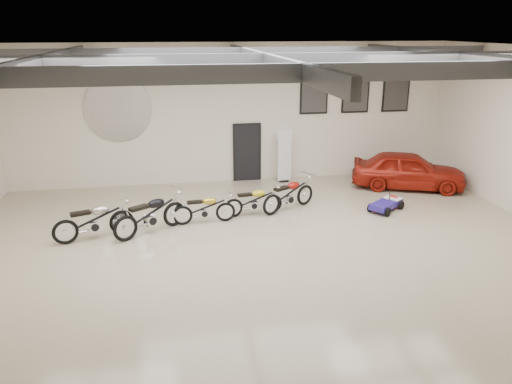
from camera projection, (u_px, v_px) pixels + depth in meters
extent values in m
cube|color=tan|center=(264.00, 246.00, 13.16)|extent=(16.00, 12.00, 0.01)
cube|color=slate|center=(265.00, 49.00, 11.59)|extent=(16.00, 12.00, 0.01)
cube|color=beige|center=(233.00, 114.00, 17.98)|extent=(16.00, 0.02, 5.00)
cube|color=black|center=(247.00, 153.00, 18.47)|extent=(0.92, 0.08, 2.10)
imported|color=maroon|center=(408.00, 170.00, 17.68)|extent=(2.86, 4.20, 1.33)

